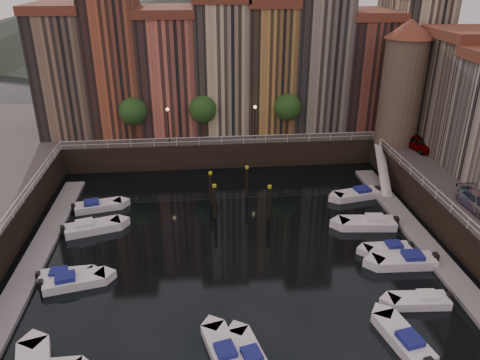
{
  "coord_description": "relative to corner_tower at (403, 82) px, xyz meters",
  "views": [
    {
      "loc": [
        -2.78,
        -34.77,
        21.67
      ],
      "look_at": [
        0.98,
        4.0,
        3.89
      ],
      "focal_mm": 35.0,
      "sensor_mm": 36.0,
      "label": 1
    }
  ],
  "objects": [
    {
      "name": "ground",
      "position": [
        -20.0,
        -14.5,
        -10.19
      ],
      "size": [
        200.0,
        200.0,
        0.0
      ],
      "primitive_type": "plane",
      "color": "black",
      "rests_on": "ground"
    },
    {
      "name": "quay_far",
      "position": [
        -20.0,
        11.5,
        -8.69
      ],
      "size": [
        80.0,
        20.0,
        3.0
      ],
      "primitive_type": "cube",
      "color": "black",
      "rests_on": "ground"
    },
    {
      "name": "dock_left",
      "position": [
        -36.2,
        -15.5,
        -10.02
      ],
      "size": [
        2.0,
        28.0,
        0.35
      ],
      "primitive_type": "cube",
      "color": "gray",
      "rests_on": "ground"
    },
    {
      "name": "dock_right",
      "position": [
        -3.8,
        -15.5,
        -10.02
      ],
      "size": [
        2.0,
        28.0,
        0.35
      ],
      "primitive_type": "cube",
      "color": "gray",
      "rests_on": "ground"
    },
    {
      "name": "mountains",
      "position": [
        -18.28,
        95.5,
        -2.28
      ],
      "size": [
        145.0,
        100.0,
        18.0
      ],
      "color": "#2D382D",
      "rests_on": "ground"
    },
    {
      "name": "far_terrace",
      "position": [
        -16.69,
        9.0,
        0.76
      ],
      "size": [
        48.7,
        10.3,
        17.5
      ],
      "color": "#7F6651",
      "rests_on": "quay_far"
    },
    {
      "name": "corner_tower",
      "position": [
        0.0,
        0.0,
        0.0
      ],
      "size": [
        5.2,
        5.2,
        13.8
      ],
      "color": "#6B5B4C",
      "rests_on": "quay_right"
    },
    {
      "name": "promenade_trees",
      "position": [
        -21.33,
        3.7,
        -3.61
      ],
      "size": [
        21.2,
        3.2,
        5.2
      ],
      "color": "black",
      "rests_on": "quay_far"
    },
    {
      "name": "street_lamps",
      "position": [
        -21.0,
        2.7,
        -4.3
      ],
      "size": [
        10.36,
        0.36,
        4.18
      ],
      "color": "black",
      "rests_on": "quay_far"
    },
    {
      "name": "railings",
      "position": [
        -20.0,
        -9.62,
        -6.41
      ],
      "size": [
        36.08,
        34.04,
        0.52
      ],
      "color": "white",
      "rests_on": "ground"
    },
    {
      "name": "gangway",
      "position": [
        -2.9,
        -4.5,
        -8.28
      ],
      "size": [
        2.78,
        8.32,
        3.73
      ],
      "color": "white",
      "rests_on": "ground"
    },
    {
      "name": "mooring_pilings",
      "position": [
        -19.32,
        -8.81,
        -8.54
      ],
      "size": [
        5.65,
        5.08,
        3.78
      ],
      "color": "black",
      "rests_on": "ground"
    },
    {
      "name": "boat_left_1",
      "position": [
        -32.43,
        -19.69,
        -9.83
      ],
      "size": [
        4.84,
        2.62,
        1.08
      ],
      "rotation": [
        0.0,
        0.0,
        0.22
      ],
      "color": "white",
      "rests_on": "ground"
    },
    {
      "name": "boat_left_2",
      "position": [
        -33.22,
        -18.83,
        -9.88
      ],
      "size": [
        4.15,
        1.74,
        0.94
      ],
      "rotation": [
        0.0,
        0.0,
        0.07
      ],
      "color": "white",
      "rests_on": "ground"
    },
    {
      "name": "boat_left_3",
      "position": [
        -32.57,
        -11.77,
        -9.8
      ],
      "size": [
        5.25,
        3.12,
        1.18
      ],
      "rotation": [
        0.0,
        0.0,
        0.28
      ],
      "color": "white",
      "rests_on": "ground"
    },
    {
      "name": "boat_left_4",
      "position": [
        -32.8,
        -7.55,
        -9.83
      ],
      "size": [
        4.83,
        2.65,
        1.08
      ],
      "rotation": [
        0.0,
        0.0,
        0.22
      ],
      "color": "white",
      "rests_on": "ground"
    },
    {
      "name": "boat_right_0",
      "position": [
        -7.61,
        -24.28,
        -9.86
      ],
      "size": [
        4.41,
        1.82,
        1.0
      ],
      "rotation": [
        0.0,
        0.0,
        3.08
      ],
      "color": "white",
      "rests_on": "ground"
    },
    {
      "name": "boat_right_1",
      "position": [
        -6.67,
        -19.58,
        -9.8
      ],
      "size": [
        5.16,
        2.05,
        1.18
      ],
      "rotation": [
        0.0,
        0.0,
        3.1
      ],
      "color": "white",
      "rests_on": "ground"
    },
    {
      "name": "boat_right_2",
      "position": [
        -7.27,
        -17.64,
        -9.88
      ],
      "size": [
        4.09,
        1.49,
        0.94
      ],
      "rotation": [
        0.0,
        0.0,
        3.14
      ],
      "color": "white",
      "rests_on": "ground"
    },
    {
      "name": "boat_right_3",
      "position": [
        -7.51,
        -13.47,
        -9.79
      ],
      "size": [
        5.38,
        2.4,
        1.21
      ],
      "rotation": [
        0.0,
        0.0,
        3.04
      ],
      "color": "white",
      "rests_on": "ground"
    },
    {
      "name": "boat_right_4",
      "position": [
        -6.56,
        -7.52,
        -9.81
      ],
      "size": [
        5.06,
        2.7,
        1.13
      ],
      "rotation": [
        0.0,
        0.0,
        3.35
      ],
      "color": "white",
      "rests_on": "ground"
    },
    {
      "name": "boat_near_1",
      "position": [
        -21.71,
        -27.64,
        -9.84
      ],
      "size": [
        2.64,
        4.63,
        1.04
      ],
      "rotation": [
        0.0,
        0.0,
        1.82
      ],
      "color": "white",
      "rests_on": "ground"
    },
    {
      "name": "boat_near_2",
      "position": [
        -20.17,
        -28.09,
        -9.87
      ],
      "size": [
        2.47,
        4.36,
        0.98
      ],
      "rotation": [
        0.0,
        0.0,
        1.82
      ],
      "color": "white",
      "rests_on": "ground"
    },
    {
      "name": "boat_near_3",
      "position": [
        -10.33,
        -27.83,
        -9.82
      ],
      "size": [
        2.68,
        5.01,
        1.12
      ],
      "rotation": [
        0.0,
        0.0,
        1.78
      ],
      "color": "white",
      "rests_on": "ground"
    },
    {
      "name": "car_a",
      "position": [
        1.72,
        -2.48,
        -6.44
      ],
      "size": [
        2.8,
        4.7,
        1.5
      ],
      "primitive_type": "imported",
      "rotation": [
        0.0,
        0.0,
        0.25
      ],
      "color": "gray",
      "rests_on": "quay_right"
    },
    {
      "name": "car_c",
      "position": [
        0.45,
        -16.73,
        -6.48
      ],
      "size": [
        2.09,
        4.94,
        1.42
      ],
      "primitive_type": "imported",
      "rotation": [
        0.0,
        0.0,
        0.02
      ],
      "color": "gray",
      "rests_on": "quay_right"
    }
  ]
}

